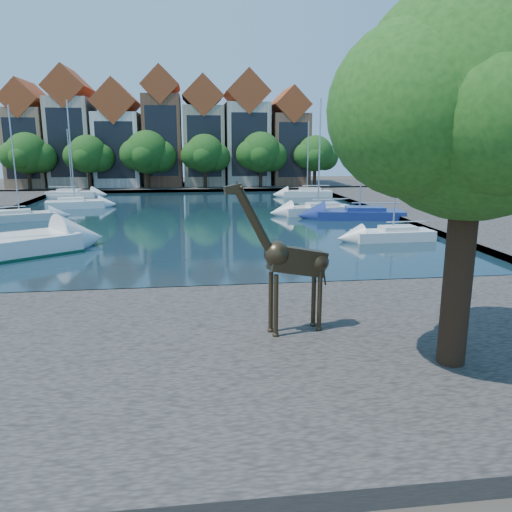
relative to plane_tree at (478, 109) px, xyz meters
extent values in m
plane|color=#38332B|center=(-7.62, 9.01, -7.67)|extent=(160.00, 160.00, 0.00)
cube|color=black|center=(-7.62, 33.01, -7.63)|extent=(38.00, 50.00, 0.08)
cube|color=#4B4641|center=(-7.62, 2.01, -7.42)|extent=(50.00, 14.00, 0.50)
cube|color=#4B4641|center=(-7.62, 65.01, -7.42)|extent=(60.00, 16.00, 0.50)
cube|color=#4B4641|center=(17.38, 33.01, -7.42)|extent=(14.00, 52.00, 0.50)
cylinder|color=#332114|center=(-0.12, 0.01, -4.42)|extent=(0.80, 0.80, 5.50)
sphere|color=#1A4714|center=(-0.12, 0.01, 0.25)|extent=(6.40, 6.40, 6.40)
sphere|color=#1A4714|center=(-1.88, -0.39, -0.07)|extent=(4.48, 4.48, 4.48)
cube|color=#946F51|center=(-30.62, 65.01, -1.67)|extent=(5.39, 9.00, 11.00)
cube|color=maroon|center=(-30.62, 65.01, 5.04)|extent=(5.44, 9.18, 5.44)
cube|color=black|center=(-30.62, 60.53, -1.67)|extent=(4.40, 0.05, 8.25)
cube|color=#B6A58C|center=(-24.62, 65.01, -0.92)|extent=(5.88, 9.00, 12.50)
cube|color=maroon|center=(-24.62, 65.01, 6.65)|extent=(5.94, 9.18, 5.94)
cube|color=black|center=(-24.62, 60.53, -0.92)|extent=(4.80, 0.05, 9.38)
cube|color=silver|center=(-18.12, 65.01, -1.92)|extent=(6.37, 9.00, 10.50)
cube|color=maroon|center=(-18.12, 65.01, 4.76)|extent=(6.43, 9.18, 6.43)
cube|color=black|center=(-18.12, 60.53, -1.92)|extent=(5.20, 0.05, 7.88)
cube|color=brown|center=(-11.62, 65.01, -0.67)|extent=(5.39, 9.00, 13.00)
cube|color=maroon|center=(-11.62, 65.01, 7.04)|extent=(5.44, 9.18, 5.44)
cube|color=black|center=(-11.62, 60.53, -0.67)|extent=(4.40, 0.05, 9.75)
cube|color=tan|center=(-5.62, 65.01, -1.42)|extent=(5.88, 9.00, 11.50)
cube|color=maroon|center=(-5.62, 65.01, 5.65)|extent=(5.94, 9.18, 5.94)
cube|color=black|center=(-5.62, 60.53, -1.42)|extent=(4.80, 0.05, 8.62)
cube|color=beige|center=(0.88, 65.01, -1.17)|extent=(6.37, 9.00, 12.00)
cube|color=maroon|center=(0.88, 65.01, 6.26)|extent=(6.43, 9.18, 6.43)
cube|color=black|center=(0.88, 60.53, -1.17)|extent=(5.20, 0.05, 9.00)
cube|color=brown|center=(7.38, 65.01, -1.92)|extent=(5.39, 9.00, 10.50)
cube|color=maroon|center=(7.38, 65.01, 4.54)|extent=(5.44, 9.18, 5.44)
cube|color=black|center=(7.38, 60.53, -1.92)|extent=(4.40, 0.05, 7.88)
cylinder|color=#332114|center=(-29.62, 59.51, -5.57)|extent=(0.50, 0.50, 3.20)
sphere|color=#174313|center=(-29.62, 59.51, -2.29)|extent=(5.60, 5.60, 5.60)
sphere|color=#174313|center=(-27.94, 59.81, -2.85)|extent=(4.20, 4.20, 4.20)
sphere|color=#174313|center=(-31.16, 59.11, -2.57)|extent=(3.92, 3.92, 3.92)
cylinder|color=#332114|center=(-21.62, 59.51, -5.57)|extent=(0.50, 0.50, 3.20)
sphere|color=#174313|center=(-21.62, 59.51, -2.41)|extent=(5.20, 5.20, 5.20)
sphere|color=#174313|center=(-20.06, 59.81, -2.93)|extent=(3.90, 3.90, 3.90)
sphere|color=#174313|center=(-23.05, 59.11, -2.67)|extent=(3.64, 3.64, 3.64)
cylinder|color=#332114|center=(-13.62, 59.51, -5.57)|extent=(0.50, 0.50, 3.20)
sphere|color=#174313|center=(-13.62, 59.51, -2.17)|extent=(6.00, 6.00, 6.00)
sphere|color=#174313|center=(-11.82, 59.81, -2.77)|extent=(4.50, 4.50, 4.50)
sphere|color=#174313|center=(-15.27, 59.11, -2.47)|extent=(4.20, 4.20, 4.20)
cylinder|color=#332114|center=(-5.62, 59.51, -5.57)|extent=(0.50, 0.50, 3.20)
sphere|color=#174313|center=(-5.62, 59.51, -2.35)|extent=(5.40, 5.40, 5.40)
sphere|color=#174313|center=(-4.00, 59.81, -2.89)|extent=(4.05, 4.05, 4.05)
sphere|color=#174313|center=(-7.10, 59.11, -2.62)|extent=(3.78, 3.78, 3.78)
cylinder|color=#332114|center=(2.38, 59.51, -5.57)|extent=(0.50, 0.50, 3.20)
sphere|color=#174313|center=(2.38, 59.51, -2.23)|extent=(5.80, 5.80, 5.80)
sphere|color=#174313|center=(4.12, 59.81, -2.81)|extent=(4.35, 4.35, 4.35)
sphere|color=#174313|center=(0.79, 59.11, -2.52)|extent=(4.06, 4.06, 4.06)
cylinder|color=#332114|center=(10.38, 59.51, -5.57)|extent=(0.50, 0.50, 3.20)
sphere|color=#174313|center=(10.38, 59.51, -2.41)|extent=(5.20, 5.20, 5.20)
sphere|color=#174313|center=(11.94, 59.81, -2.93)|extent=(3.90, 3.90, 3.90)
sphere|color=#174313|center=(8.95, 59.11, -2.67)|extent=(3.64, 3.64, 3.64)
cylinder|color=#322819|center=(-4.88, 2.64, -6.11)|extent=(0.16, 0.16, 2.11)
cylinder|color=#322819|center=(-4.98, 3.07, -6.11)|extent=(0.16, 0.16, 2.11)
cylinder|color=#322819|center=(-3.31, 3.01, -6.11)|extent=(0.16, 0.16, 2.11)
cylinder|color=#322819|center=(-3.41, 3.44, -6.11)|extent=(0.16, 0.16, 2.11)
cube|color=#322819|center=(-4.10, 3.05, -4.70)|extent=(2.12, 1.01, 1.23)
cylinder|color=#322819|center=(-5.56, 2.71, -3.33)|extent=(1.39, 0.61, 2.19)
cube|color=#322819|center=(-6.26, 2.54, -2.26)|extent=(0.61, 0.31, 0.33)
cube|color=silver|center=(-22.62, 32.98, -7.15)|extent=(6.23, 3.75, 0.88)
cube|color=silver|center=(-22.62, 32.98, -6.86)|extent=(2.89, 2.16, 0.49)
cylinder|color=#B2B2B7|center=(-22.62, 32.98, -2.34)|extent=(0.12, 0.12, 9.13)
cube|color=white|center=(-19.73, 41.32, -7.09)|extent=(6.09, 3.17, 1.01)
cube|color=white|center=(-19.73, 41.32, -6.75)|extent=(2.77, 1.91, 0.56)
cylinder|color=#B2B2B7|center=(-19.73, 41.32, -1.74)|extent=(0.13, 0.13, 10.13)
cube|color=silver|center=(-22.62, 53.01, -7.15)|extent=(6.36, 2.79, 0.88)
cube|color=silver|center=(-22.62, 53.01, -6.85)|extent=(2.84, 1.78, 0.49)
cylinder|color=#B2B2B7|center=(-22.62, 53.01, -3.07)|extent=(0.12, 0.12, 7.67)
cube|color=silver|center=(6.40, 20.23, -7.14)|extent=(5.73, 2.24, 0.90)
cube|color=silver|center=(6.40, 20.23, -6.84)|extent=(2.53, 1.50, 0.50)
cylinder|color=#B2B2B7|center=(6.40, 20.23, -2.42)|extent=(0.12, 0.12, 8.94)
cube|color=navy|center=(7.38, 30.28, -7.09)|extent=(8.08, 3.91, 1.00)
cube|color=navy|center=(7.38, 30.28, -6.76)|extent=(3.65, 2.41, 0.55)
cylinder|color=#B2B2B7|center=(7.38, 30.28, -1.59)|extent=(0.13, 0.13, 10.45)
cube|color=silver|center=(4.38, 33.59, -7.09)|extent=(6.82, 3.01, 0.99)
cube|color=silver|center=(4.38, 33.59, -6.76)|extent=(3.05, 1.92, 0.55)
cylinder|color=#B2B2B7|center=(4.38, 33.59, -1.88)|extent=(0.13, 0.13, 9.88)
cube|color=silver|center=(6.97, 49.44, -7.10)|extent=(6.25, 2.54, 0.98)
cube|color=silver|center=(6.97, 49.44, -6.77)|extent=(2.77, 1.67, 0.54)
cylinder|color=#B2B2B7|center=(6.97, 49.44, -2.55)|extent=(0.13, 0.13, 8.55)
camera|label=1|loc=(-7.50, -12.76, -0.87)|focal=35.00mm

